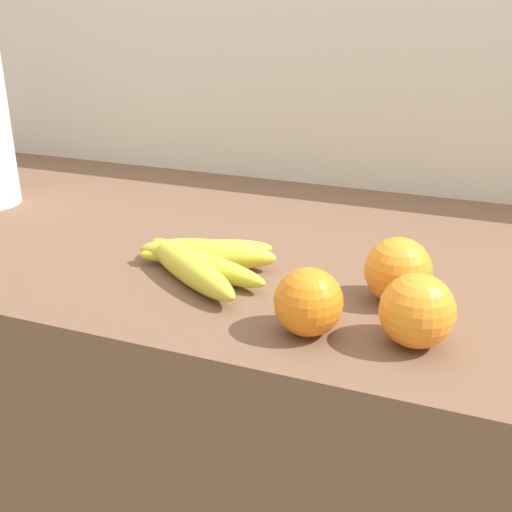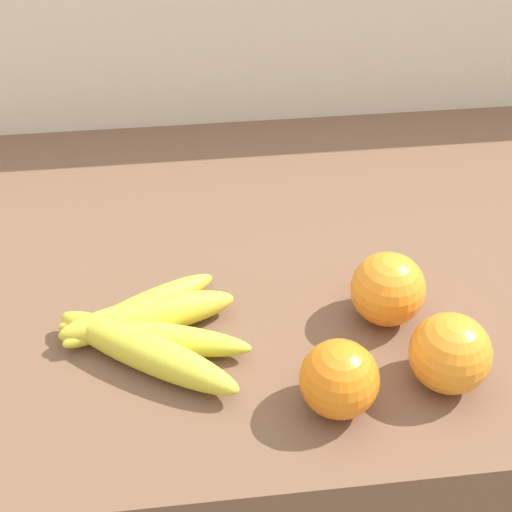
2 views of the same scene
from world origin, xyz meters
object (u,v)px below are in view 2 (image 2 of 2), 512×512
Objects in this scene: banana_bunch at (147,331)px; orange_back_left at (388,289)px; orange_far_right at (339,379)px; orange_front at (450,353)px.

orange_back_left is (0.25, 0.01, 0.02)m from banana_bunch.
orange_far_right is at bearing -29.77° from banana_bunch.
orange_back_left is at bearing 2.43° from banana_bunch.
orange_far_right reaches higher than banana_bunch.
orange_front is (0.04, -0.10, -0.00)m from orange_back_left.
banana_bunch is 0.21m from orange_far_right.
orange_back_left is (0.08, 0.11, 0.00)m from orange_far_right.
orange_back_left is 0.10m from orange_front.
orange_front reaches higher than banana_bunch.
banana_bunch is 2.63× the size of orange_back_left.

